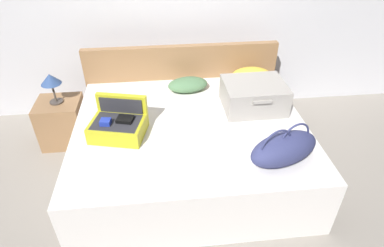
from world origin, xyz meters
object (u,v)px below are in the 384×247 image
at_px(table_lamp, 51,81).
at_px(pillow_center_head, 251,76).
at_px(duffel_bag, 284,148).
at_px(nightstand, 62,122).
at_px(bed, 191,148).
at_px(hard_case_medium, 118,125).
at_px(hard_case_large, 254,95).
at_px(pillow_near_headboard, 188,85).

bearing_deg(table_lamp, pillow_center_head, 2.05).
xyz_separation_m(duffel_bag, nightstand, (-1.95, 1.16, -0.42)).
bearing_deg(bed, hard_case_medium, -173.48).
relative_size(hard_case_large, hard_case_medium, 1.13).
relative_size(pillow_near_headboard, table_lamp, 1.30).
xyz_separation_m(bed, nightstand, (-1.30, 0.61, -0.03)).
relative_size(duffel_bag, table_lamp, 2.02).
xyz_separation_m(bed, pillow_near_headboard, (0.04, 0.60, 0.34)).
height_order(hard_case_medium, pillow_center_head, hard_case_medium).
height_order(bed, pillow_center_head, pillow_center_head).
bearing_deg(nightstand, duffel_bag, -30.73).
distance_m(duffel_bag, pillow_center_head, 1.23).
bearing_deg(table_lamp, hard_case_medium, -44.64).
relative_size(hard_case_medium, nightstand, 1.02).
bearing_deg(nightstand, table_lamp, 90.00).
bearing_deg(hard_case_large, nightstand, 167.82).
bearing_deg(hard_case_large, pillow_center_head, 76.77).
bearing_deg(duffel_bag, hard_case_large, 92.08).
height_order(bed, duffel_bag, duffel_bag).
relative_size(hard_case_medium, duffel_bag, 0.79).
height_order(bed, pillow_near_headboard, pillow_near_headboard).
height_order(hard_case_large, hard_case_medium, hard_case_medium).
distance_m(hard_case_large, duffel_bag, 0.77).
bearing_deg(nightstand, pillow_center_head, 2.05).
bearing_deg(hard_case_medium, duffel_bag, -6.87).
bearing_deg(pillow_near_headboard, duffel_bag, -62.06).
xyz_separation_m(pillow_center_head, nightstand, (-2.02, -0.07, -0.39)).
distance_m(hard_case_large, hard_case_medium, 1.27).
height_order(hard_case_large, pillow_near_headboard, hard_case_large).
bearing_deg(pillow_near_headboard, bed, -93.49).
bearing_deg(pillow_center_head, duffel_bag, -93.47).
distance_m(pillow_center_head, nightstand, 2.06).
bearing_deg(bed, pillow_near_headboard, 86.51).
distance_m(bed, hard_case_medium, 0.72).
height_order(hard_case_large, duffel_bag, duffel_bag).
height_order(pillow_near_headboard, pillow_center_head, pillow_center_head).
bearing_deg(hard_case_large, hard_case_medium, -167.45).
bearing_deg(duffel_bag, table_lamp, 149.27).
relative_size(bed, hard_case_medium, 4.05).
relative_size(pillow_near_headboard, nightstand, 0.83).
relative_size(duffel_bag, nightstand, 1.29).
relative_size(bed, duffel_bag, 3.21).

